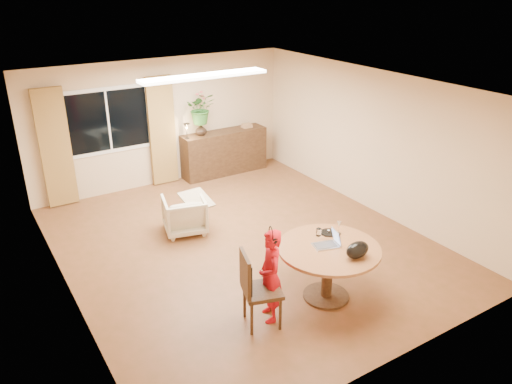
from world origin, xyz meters
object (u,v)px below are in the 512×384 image
Objects in this scene: child at (270,276)px; sideboard at (224,152)px; dining_table at (328,258)px; armchair at (184,215)px; dining_chair at (262,289)px.

child is 5.25m from sideboard.
sideboard is at bearing 77.37° from dining_table.
armchair is at bearing -132.68° from sideboard.
child is 1.78× the size of armchair.
armchair is 2.85m from sideboard.
armchair is at bearing -163.20° from child.
dining_table is 2.93m from armchair.
dining_chair is at bearing -55.54° from child.
sideboard is (1.10, 4.89, -0.13)m from dining_table.
child is (-0.90, 0.04, 0.01)m from dining_table.
dining_table is 5.01m from sideboard.
dining_table is at bearing -102.63° from sideboard.
child is 2.77m from armchair.
dining_chair is 5.34m from sideboard.
child reaches higher than armchair.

